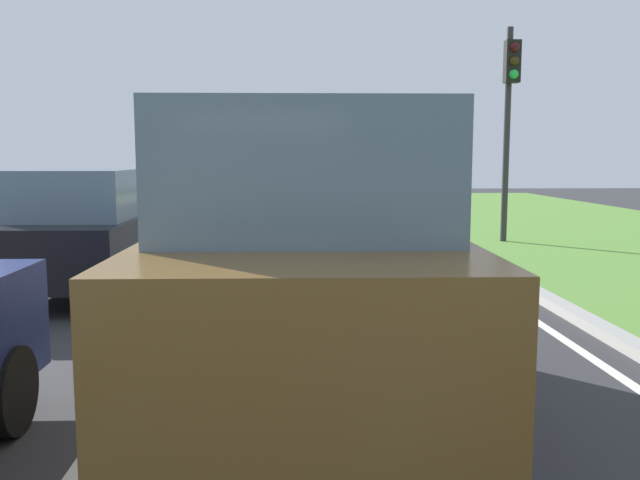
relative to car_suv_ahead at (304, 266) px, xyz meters
name	(u,v)px	position (x,y,z in m)	size (l,w,h in m)	color
ground_plane	(248,283)	(-0.75, 5.52, -1.17)	(60.00, 60.00, 0.00)	#2D2D30
lane_line_center	(203,283)	(-1.45, 5.52, -1.16)	(0.12, 32.00, 0.01)	silver
lane_line_right_edge	(475,280)	(2.85, 5.52, -1.16)	(0.12, 32.00, 0.01)	silver
curb_right	(506,277)	(3.35, 5.52, -1.11)	(0.24, 48.00, 0.12)	#9E9B93
car_suv_ahead	(304,266)	(0.00, 0.00, 0.00)	(2.04, 4.54, 2.28)	brown
car_hatchback_far	(87,232)	(-3.01, 4.88, -0.28)	(1.78, 3.73, 1.78)	black
traffic_light_near_right	(510,100)	(4.74, 9.86, 2.01)	(0.32, 0.50, 4.74)	#2D2D2D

